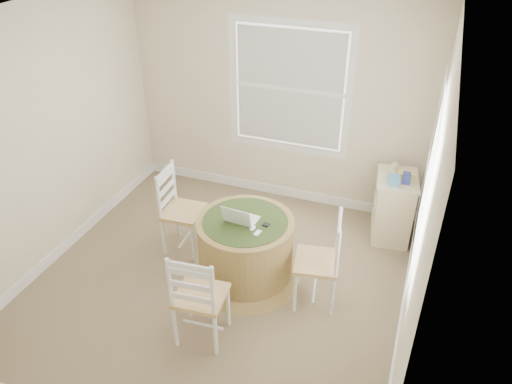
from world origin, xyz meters
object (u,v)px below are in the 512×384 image
at_px(round_table, 246,246).
at_px(chair_near, 201,295).
at_px(chair_right, 317,261).
at_px(corner_chest, 393,207).
at_px(laptop, 241,218).
at_px(chair_left, 183,211).

distance_m(round_table, chair_near, 0.88).
height_order(chair_right, corner_chest, chair_right).
relative_size(laptop, corner_chest, 0.42).
distance_m(round_table, laptop, 0.34).
xyz_separation_m(chair_right, corner_chest, (0.54, 1.31, -0.09)).
distance_m(chair_left, laptop, 0.82).
bearing_deg(chair_left, corner_chest, -67.70).
distance_m(chair_right, laptop, 0.83).
height_order(chair_near, laptop, chair_near).
bearing_deg(corner_chest, laptop, -145.25).
distance_m(round_table, corner_chest, 1.77).
relative_size(round_table, chair_near, 1.20).
height_order(round_table, laptop, laptop).
xyz_separation_m(round_table, laptop, (-0.04, -0.01, 0.34)).
xyz_separation_m(chair_left, corner_chest, (2.08, 1.00, -0.09)).
relative_size(chair_left, chair_near, 1.00).
bearing_deg(corner_chest, round_table, -144.61).
distance_m(chair_left, corner_chest, 2.31).
xyz_separation_m(chair_near, corner_chest, (1.36, 2.08, -0.09)).
height_order(round_table, chair_right, chair_right).
distance_m(chair_near, chair_right, 1.13).
relative_size(chair_left, corner_chest, 1.25).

